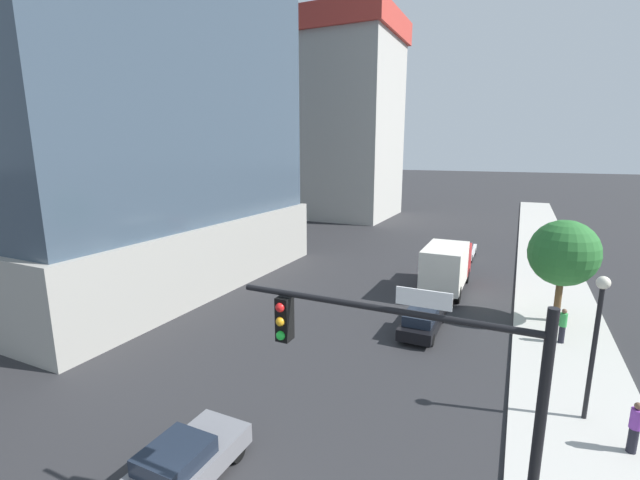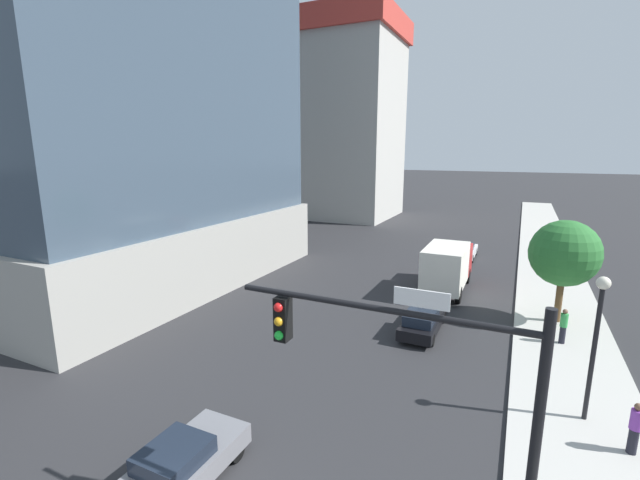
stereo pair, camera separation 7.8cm
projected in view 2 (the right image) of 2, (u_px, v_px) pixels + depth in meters
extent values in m
cube|color=#B2AFA8|center=(560.00, 323.00, 23.47)|extent=(4.62, 120.00, 0.15)
cube|color=#9E9B93|center=(119.00, 244.00, 32.54)|extent=(20.47, 23.59, 4.74)
cube|color=#B2AFA8|center=(339.00, 121.00, 60.29)|extent=(15.79, 13.77, 27.12)
cube|color=#C63D33|center=(340.00, 29.00, 57.78)|extent=(16.74, 14.60, 3.00)
cube|color=gold|center=(361.00, 84.00, 53.81)|extent=(0.90, 0.90, 35.22)
cylinder|color=black|center=(532.00, 474.00, 8.02)|extent=(0.20, 0.20, 6.65)
cylinder|color=black|center=(374.00, 308.00, 8.78)|extent=(6.40, 0.14, 0.14)
cube|color=black|center=(283.00, 319.00, 9.84)|extent=(0.32, 0.36, 1.05)
sphere|color=red|center=(278.00, 307.00, 9.60)|extent=(0.22, 0.22, 0.22)
sphere|color=orange|center=(279.00, 321.00, 9.67)|extent=(0.22, 0.22, 0.22)
sphere|color=green|center=(279.00, 335.00, 9.74)|extent=(0.22, 0.22, 0.22)
cube|color=white|center=(421.00, 299.00, 8.31)|extent=(1.10, 0.04, 0.36)
cylinder|color=black|center=(593.00, 356.00, 14.55)|extent=(0.16, 0.16, 4.85)
sphere|color=silver|center=(604.00, 283.00, 14.01)|extent=(0.44, 0.44, 0.44)
cylinder|color=brown|center=(559.00, 299.00, 23.35)|extent=(0.36, 0.36, 2.54)
sphere|color=#286B2D|center=(565.00, 253.00, 22.81)|extent=(3.59, 3.59, 3.59)
cube|color=silver|center=(465.00, 251.00, 37.92)|extent=(1.73, 4.40, 0.61)
cube|color=#19212D|center=(465.00, 247.00, 37.18)|extent=(1.45, 2.21, 0.49)
cylinder|color=black|center=(458.00, 250.00, 39.61)|extent=(0.22, 0.67, 0.67)
cylinder|color=black|center=(476.00, 251.00, 38.97)|extent=(0.22, 0.67, 0.67)
cylinder|color=black|center=(454.00, 257.00, 36.97)|extent=(0.22, 0.67, 0.67)
cylinder|color=black|center=(472.00, 259.00, 36.33)|extent=(0.22, 0.67, 0.67)
cube|color=slate|center=(183.00, 466.00, 12.18)|extent=(1.84, 4.21, 0.65)
cube|color=#19212D|center=(174.00, 455.00, 11.81)|extent=(1.54, 1.84, 0.50)
cylinder|color=black|center=(196.00, 437.00, 13.84)|extent=(0.22, 0.61, 0.61)
cylinder|color=black|center=(236.00, 452.00, 13.16)|extent=(0.22, 0.61, 0.61)
cube|color=black|center=(423.00, 321.00, 22.57)|extent=(1.72, 4.72, 0.59)
cube|color=#19212D|center=(421.00, 316.00, 21.90)|extent=(1.44, 2.38, 0.53)
cylinder|color=black|center=(416.00, 313.00, 24.36)|extent=(0.22, 0.60, 0.60)
cylinder|color=black|center=(443.00, 317.00, 23.72)|extent=(0.22, 0.60, 0.60)
cylinder|color=black|center=(401.00, 335.00, 21.52)|extent=(0.22, 0.60, 0.60)
cylinder|color=black|center=(432.00, 340.00, 20.89)|extent=(0.22, 0.60, 0.60)
cube|color=#B21E1E|center=(453.00, 258.00, 30.97)|extent=(2.48, 1.87, 2.16)
cube|color=silver|center=(445.00, 266.00, 27.90)|extent=(2.48, 4.66, 2.66)
cylinder|color=black|center=(437.00, 272.00, 31.68)|extent=(0.30, 1.08, 1.08)
cylinder|color=black|center=(467.00, 276.00, 30.76)|extent=(0.30, 1.08, 1.08)
cylinder|color=black|center=(424.00, 290.00, 27.63)|extent=(0.30, 1.08, 1.08)
cylinder|color=black|center=(459.00, 295.00, 26.71)|extent=(0.30, 1.08, 1.08)
cylinder|color=black|center=(633.00, 441.00, 13.26)|extent=(0.28, 0.28, 0.84)
cylinder|color=purple|center=(636.00, 420.00, 13.11)|extent=(0.34, 0.34, 0.65)
sphere|color=brown|center=(639.00, 407.00, 13.01)|extent=(0.23, 0.23, 0.23)
cylinder|color=black|center=(562.00, 335.00, 20.85)|extent=(0.28, 0.28, 0.86)
cylinder|color=green|center=(564.00, 320.00, 20.69)|extent=(0.34, 0.34, 0.66)
sphere|color=brown|center=(565.00, 312.00, 20.59)|extent=(0.23, 0.23, 0.23)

